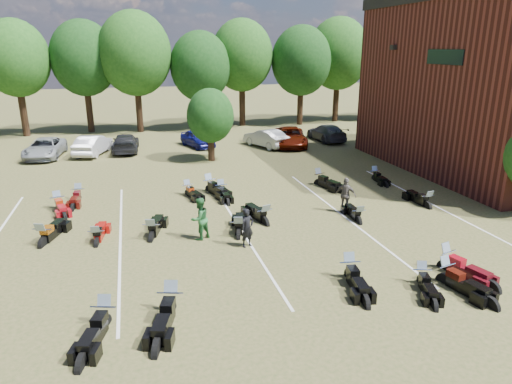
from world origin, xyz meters
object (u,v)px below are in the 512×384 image
object	(u,v)px
car_4	(198,139)
person_grey	(346,195)
person_green	(200,219)
motorcycle_7	(97,245)
motorcycle_3	(349,279)
person_black	(247,228)
motorcycle_14	(79,200)

from	to	relation	value
car_4	person_grey	xyz separation A→B (m)	(4.54, -16.87, 0.20)
person_green	motorcycle_7	world-z (taller)	person_green
person_grey	motorcycle_7	distance (m)	11.24
person_green	motorcycle_3	size ratio (longest dim) A/B	0.76
person_black	motorcycle_7	world-z (taller)	person_black
car_4	person_grey	distance (m)	17.47
person_green	motorcycle_3	xyz separation A→B (m)	(4.33, -4.72, -0.88)
person_grey	car_4	bearing A→B (deg)	-32.45
motorcycle_14	motorcycle_3	bearing A→B (deg)	-44.66
motorcycle_7	motorcycle_14	bearing A→B (deg)	-71.28
motorcycle_3	motorcycle_7	size ratio (longest dim) A/B	1.10
motorcycle_7	motorcycle_14	size ratio (longest dim) A/B	0.98
motorcycle_3	person_grey	bearing A→B (deg)	74.21
person_green	motorcycle_3	world-z (taller)	person_green
person_black	person_green	xyz separation A→B (m)	(-1.67, 1.23, 0.10)
motorcycle_3	motorcycle_14	size ratio (longest dim) A/B	1.08
motorcycle_3	person_black	bearing A→B (deg)	136.21
person_black	person_green	distance (m)	2.08
person_black	motorcycle_14	world-z (taller)	person_black
car_4	motorcycle_14	bearing A→B (deg)	-142.46
motorcycle_3	motorcycle_14	distance (m)	14.87
person_green	person_grey	world-z (taller)	person_green
person_grey	motorcycle_3	xyz separation A→B (m)	(-2.79, -6.07, -0.85)
car_4	person_grey	world-z (taller)	person_grey
motorcycle_3	motorcycle_7	xyz separation A→B (m)	(-8.38, 5.21, 0.00)
person_green	person_grey	bearing A→B (deg)	159.76
person_black	motorcycle_3	world-z (taller)	person_black
car_4	motorcycle_14	xyz separation A→B (m)	(-7.85, -11.58, -0.65)
person_black	person_grey	bearing A→B (deg)	3.18
person_black	person_grey	xyz separation A→B (m)	(5.45, 2.57, 0.07)
person_grey	motorcycle_7	world-z (taller)	person_grey
car_4	motorcycle_14	distance (m)	14.00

